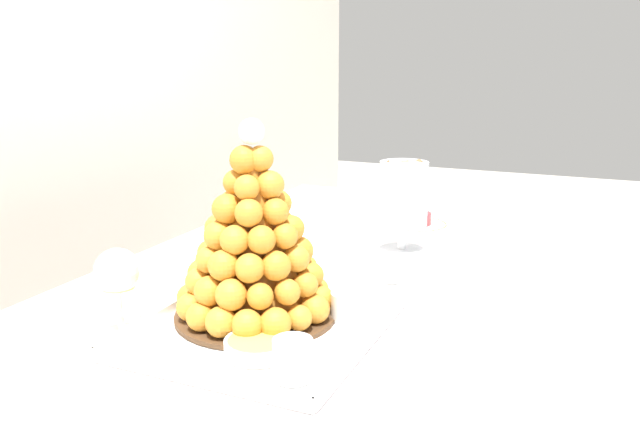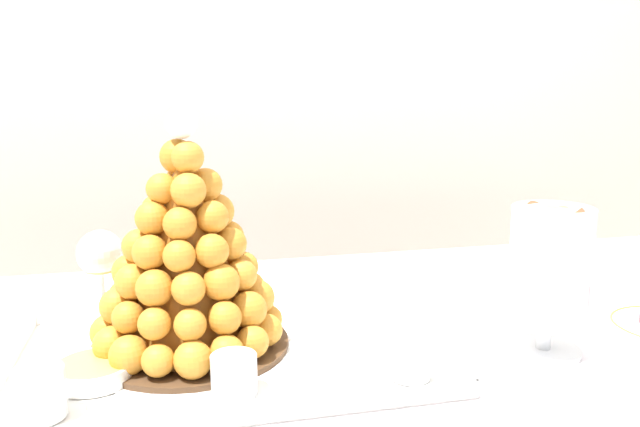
# 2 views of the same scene
# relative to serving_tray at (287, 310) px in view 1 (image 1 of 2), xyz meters

# --- Properties ---
(buffet_table) EXTENTS (1.77, 1.02, 0.79)m
(buffet_table) POSITION_rel_serving_tray_xyz_m (0.19, -0.03, -0.11)
(buffet_table) COLOR brown
(buffet_table) RESTS_ON ground_plane
(serving_tray) EXTENTS (0.58, 0.37, 0.02)m
(serving_tray) POSITION_rel_serving_tray_xyz_m (0.00, 0.00, 0.00)
(serving_tray) COLOR white
(serving_tray) RESTS_ON buffet_table
(croquembouche) EXTENTS (0.28, 0.28, 0.34)m
(croquembouche) POSITION_rel_serving_tray_xyz_m (-0.05, 0.04, 0.13)
(croquembouche) COLOR #4C331E
(croquembouche) RESTS_ON serving_tray
(dessert_cup_left) EXTENTS (0.06, 0.06, 0.06)m
(dessert_cup_left) POSITION_rel_serving_tray_xyz_m (-0.22, -0.12, 0.03)
(dessert_cup_left) COLOR silver
(dessert_cup_left) RESTS_ON serving_tray
(dessert_cup_mid_left) EXTENTS (0.06, 0.06, 0.05)m
(dessert_cup_mid_left) POSITION_rel_serving_tray_xyz_m (-0.00, -0.12, 0.03)
(dessert_cup_mid_left) COLOR silver
(dessert_cup_mid_left) RESTS_ON serving_tray
(dessert_cup_centre) EXTENTS (0.05, 0.05, 0.05)m
(dessert_cup_centre) POSITION_rel_serving_tray_xyz_m (0.22, -0.12, 0.02)
(dessert_cup_centre) COLOR silver
(dessert_cup_centre) RESTS_ON serving_tray
(creme_brulee_ramekin) EXTENTS (0.10, 0.10, 0.02)m
(creme_brulee_ramekin) POSITION_rel_serving_tray_xyz_m (-0.18, -0.04, 0.02)
(creme_brulee_ramekin) COLOR white
(creme_brulee_ramekin) RESTS_ON serving_tray
(macaron_goblet) EXTENTS (0.11, 0.11, 0.22)m
(macaron_goblet) POSITION_rel_serving_tray_xyz_m (0.44, -0.08, 0.13)
(macaron_goblet) COLOR white
(macaron_goblet) RESTS_ON buffet_table
(fruit_tart_plate) EXTENTS (0.17, 0.17, 0.05)m
(fruit_tart_plate) POSITION_rel_serving_tray_xyz_m (0.68, -0.04, 0.01)
(fruit_tart_plate) COLOR white
(fruit_tart_plate) RESTS_ON buffet_table
(wine_glass) EXTENTS (0.07, 0.07, 0.15)m
(wine_glass) POSITION_rel_serving_tray_xyz_m (-0.19, 0.21, 0.10)
(wine_glass) COLOR silver
(wine_glass) RESTS_ON buffet_table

